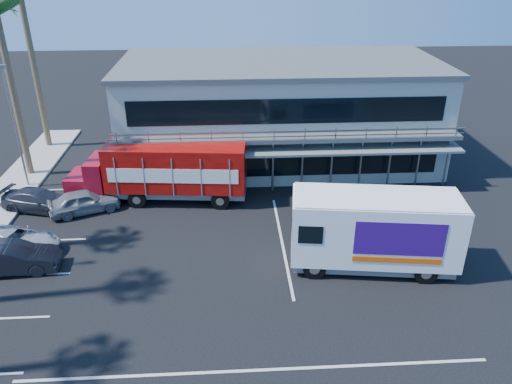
{
  "coord_description": "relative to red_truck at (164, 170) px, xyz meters",
  "views": [
    {
      "loc": [
        -0.81,
        -19.93,
        14.49
      ],
      "look_at": [
        0.68,
        4.62,
        2.3
      ],
      "focal_mm": 35.0,
      "sensor_mm": 36.0,
      "label": 1
    }
  ],
  "objects": [
    {
      "name": "white_van",
      "position": [
        10.94,
        -8.04,
        0.03
      ],
      "size": [
        8.3,
        3.78,
        3.91
      ],
      "rotation": [
        0.0,
        0.0,
        -0.13
      ],
      "color": "white",
      "rests_on": "ground"
    },
    {
      "name": "parked_car_e",
      "position": [
        -4.74,
        -1.37,
        -1.34
      ],
      "size": [
        4.47,
        3.11,
        1.41
      ],
      "primitive_type": "imported",
      "rotation": [
        0.0,
        0.0,
        1.96
      ],
      "color": "gray",
      "rests_on": "ground"
    },
    {
      "name": "light_pole_far",
      "position": [
        -9.44,
        2.43,
        2.46
      ],
      "size": [
        0.5,
        0.25,
        8.09
      ],
      "color": "gray",
      "rests_on": "ground"
    },
    {
      "name": "red_truck",
      "position": [
        0.0,
        0.0,
        0.0
      ],
      "size": [
        11.24,
        3.64,
        3.72
      ],
      "rotation": [
        0.0,
        0.0,
        -0.1
      ],
      "color": "maroon",
      "rests_on": "ground"
    },
    {
      "name": "parked_car_b",
      "position": [
        -6.78,
        -7.37,
        -1.31
      ],
      "size": [
        4.59,
        1.91,
        1.48
      ],
      "primitive_type": "imported",
      "rotation": [
        0.0,
        0.0,
        1.65
      ],
      "color": "black",
      "rests_on": "ground"
    },
    {
      "name": "ground",
      "position": [
        4.76,
        -8.57,
        -2.05
      ],
      "size": [
        120.0,
        120.0,
        0.0
      ],
      "primitive_type": "plane",
      "color": "black",
      "rests_on": "ground"
    },
    {
      "name": "parked_car_c",
      "position": [
        -7.36,
        -5.67,
        -1.38
      ],
      "size": [
        5.21,
        3.34,
        1.34
      ],
      "primitive_type": "imported",
      "rotation": [
        0.0,
        0.0,
        1.32
      ],
      "color": "#B8B8BA",
      "rests_on": "ground"
    },
    {
      "name": "building",
      "position": [
        7.76,
        6.36,
        1.61
      ],
      "size": [
        22.4,
        12.0,
        7.3
      ],
      "color": "#9FA699",
      "rests_on": "ground"
    },
    {
      "name": "parked_car_d",
      "position": [
        -7.54,
        -0.97,
        -1.39
      ],
      "size": [
        4.84,
        2.91,
        1.31
      ],
      "primitive_type": "imported",
      "rotation": [
        0.0,
        0.0,
        1.32
      ],
      "color": "#282B35",
      "rests_on": "ground"
    }
  ]
}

